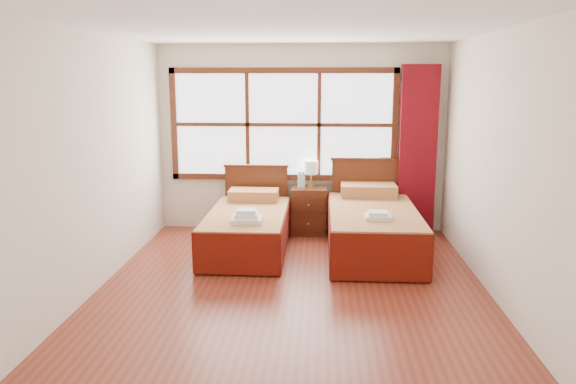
{
  "coord_description": "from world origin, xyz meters",
  "views": [
    {
      "loc": [
        0.29,
        -5.61,
        2.14
      ],
      "look_at": [
        -0.09,
        0.7,
        0.85
      ],
      "focal_mm": 35.0,
      "sensor_mm": 36.0,
      "label": 1
    }
  ],
  "objects": [
    {
      "name": "lamp",
      "position": [
        0.15,
        2.06,
        0.91
      ],
      "size": [
        0.19,
        0.19,
        0.37
      ],
      "color": "gold",
      "rests_on": "nightstand"
    },
    {
      "name": "wall_left",
      "position": [
        -2.0,
        0.0,
        1.3
      ],
      "size": [
        0.0,
        4.5,
        4.5
      ],
      "primitive_type": "plane",
      "rotation": [
        1.57,
        0.0,
        1.57
      ],
      "color": "silver",
      "rests_on": "floor"
    },
    {
      "name": "window",
      "position": [
        -0.25,
        2.21,
        1.5
      ],
      "size": [
        3.16,
        0.06,
        1.56
      ],
      "color": "white",
      "rests_on": "wall_back"
    },
    {
      "name": "bottle_near",
      "position": [
        -0.01,
        2.0,
        0.76
      ],
      "size": [
        0.06,
        0.06,
        0.22
      ],
      "color": "silver",
      "rests_on": "nightstand"
    },
    {
      "name": "towels_right",
      "position": [
        0.94,
        0.64,
        0.6
      ],
      "size": [
        0.3,
        0.26,
        0.09
      ],
      "rotation": [
        0.0,
        0.0,
        -0.02
      ],
      "color": "white",
      "rests_on": "bed_right"
    },
    {
      "name": "floor",
      "position": [
        0.0,
        0.0,
        0.0
      ],
      "size": [
        4.5,
        4.5,
        0.0
      ],
      "primitive_type": "plane",
      "color": "maroon",
      "rests_on": "ground"
    },
    {
      "name": "bed_left",
      "position": [
        -0.63,
        1.2,
        0.29
      ],
      "size": [
        0.98,
        2.0,
        0.95
      ],
      "color": "#431D0E",
      "rests_on": "floor"
    },
    {
      "name": "towels_left",
      "position": [
        -0.57,
        0.64,
        0.56
      ],
      "size": [
        0.37,
        0.32,
        0.15
      ],
      "rotation": [
        0.0,
        0.0,
        0.04
      ],
      "color": "white",
      "rests_on": "bed_left"
    },
    {
      "name": "wall_back",
      "position": [
        0.0,
        2.25,
        1.3
      ],
      "size": [
        4.0,
        0.0,
        4.0
      ],
      "primitive_type": "plane",
      "rotation": [
        1.57,
        0.0,
        0.0
      ],
      "color": "silver",
      "rests_on": "floor"
    },
    {
      "name": "nightstand",
      "position": [
        0.12,
        1.99,
        0.33
      ],
      "size": [
        0.49,
        0.48,
        0.65
      ],
      "color": "#4D2110",
      "rests_on": "floor"
    },
    {
      "name": "bottle_far",
      "position": [
        0.04,
        1.99,
        0.75
      ],
      "size": [
        0.06,
        0.06,
        0.22
      ],
      "color": "silver",
      "rests_on": "nightstand"
    },
    {
      "name": "ceiling",
      "position": [
        0.0,
        0.0,
        2.6
      ],
      "size": [
        4.5,
        4.5,
        0.0
      ],
      "primitive_type": "plane",
      "rotation": [
        3.14,
        0.0,
        0.0
      ],
      "color": "white",
      "rests_on": "wall_back"
    },
    {
      "name": "wall_right",
      "position": [
        2.0,
        0.0,
        1.3
      ],
      "size": [
        0.0,
        4.5,
        4.5
      ],
      "primitive_type": "plane",
      "rotation": [
        1.57,
        0.0,
        -1.57
      ],
      "color": "silver",
      "rests_on": "floor"
    },
    {
      "name": "bed_right",
      "position": [
        0.93,
        1.2,
        0.32
      ],
      "size": [
        1.09,
        2.11,
        1.06
      ],
      "color": "#431D0E",
      "rests_on": "floor"
    },
    {
      "name": "curtain",
      "position": [
        1.6,
        2.11,
        1.17
      ],
      "size": [
        0.5,
        0.16,
        2.3
      ],
      "primitive_type": "cube",
      "color": "maroon",
      "rests_on": "wall_back"
    }
  ]
}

